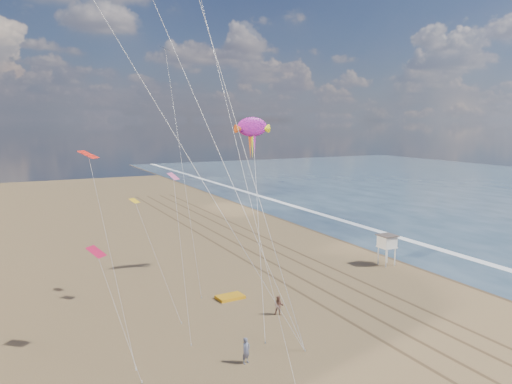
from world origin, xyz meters
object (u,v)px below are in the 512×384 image
lifeguard_stand (387,242)px  kite_flyer_a (246,351)px  show_kite (252,127)px  kite_flyer_b (279,306)px  grounded_kite (230,297)px

lifeguard_stand → kite_flyer_a: (-24.18, -13.82, -1.80)m
show_kite → lifeguard_stand: bearing=-17.3°
show_kite → kite_flyer_a: (-9.47, -18.41, -14.66)m
kite_flyer_b → grounded_kite: bearing=143.2°
kite_flyer_a → kite_flyer_b: 8.82m
lifeguard_stand → grounded_kite: 20.45m
kite_flyer_b → show_kite: bearing=106.5°
grounded_kite → kite_flyer_a: bearing=-112.7°
grounded_kite → show_kite: show_kite is taller
lifeguard_stand → show_kite: bearing=162.7°
kite_flyer_a → kite_flyer_b: bearing=23.2°
kite_flyer_b → kite_flyer_a: bearing=-101.2°
grounded_kite → kite_flyer_b: bearing=-73.2°
show_kite → kite_flyer_b: size_ratio=13.77×
lifeguard_stand → show_kite: show_kite is taller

